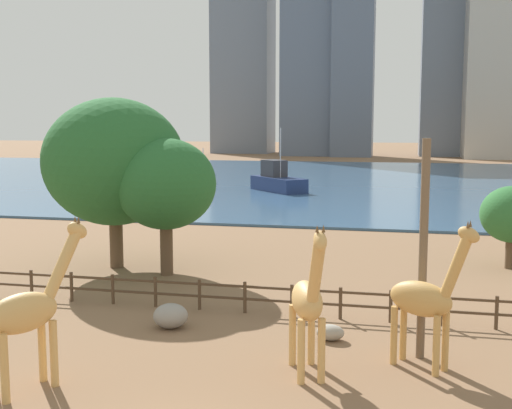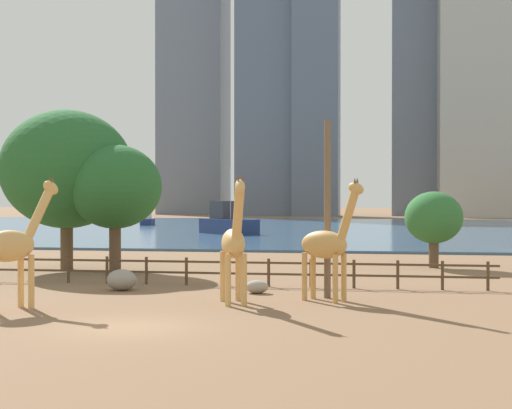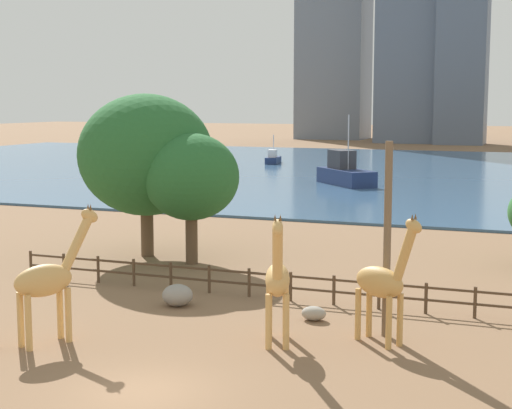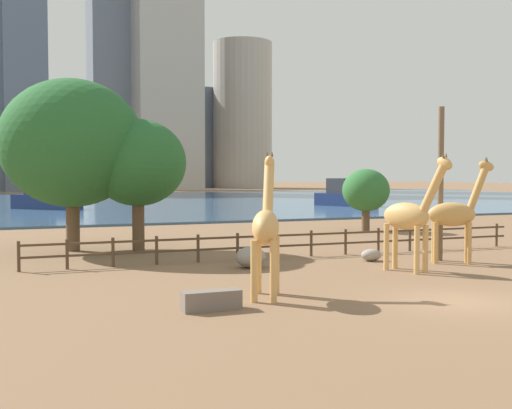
{
  "view_description": "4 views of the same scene",
  "coord_description": "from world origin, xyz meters",
  "px_view_note": "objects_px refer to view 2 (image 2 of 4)",
  "views": [
    {
      "loc": [
        4.97,
        -13.01,
        7.7
      ],
      "look_at": [
        -3.24,
        22.93,
        3.14
      ],
      "focal_mm": 45.0,
      "sensor_mm": 36.0,
      "label": 1
    },
    {
      "loc": [
        8.18,
        -23.84,
        4.15
      ],
      "look_at": [
        1.1,
        18.03,
        3.75
      ],
      "focal_mm": 55.0,
      "sensor_mm": 36.0,
      "label": 2
    },
    {
      "loc": [
        11.37,
        -19.99,
        8.69
      ],
      "look_at": [
        -2.13,
        15.26,
        3.75
      ],
      "focal_mm": 55.0,
      "sensor_mm": 36.0,
      "label": 3
    },
    {
      "loc": [
        -13.72,
        -16.61,
        4.12
      ],
      "look_at": [
        -1.99,
        12.59,
        2.62
      ],
      "focal_mm": 45.0,
      "sensor_mm": 36.0,
      "label": 4
    }
  ],
  "objects_px": {
    "tree_right_tall": "(67,169)",
    "boat_sailboat": "(147,220)",
    "utility_pole": "(327,209)",
    "tree_center_broad": "(434,218)",
    "tree_left_large": "(115,187)",
    "giraffe_companion": "(327,244)",
    "boulder_near_fence": "(122,280)",
    "giraffe_young": "(13,246)",
    "boat_ferry": "(227,223)",
    "giraffe_tall": "(234,243)",
    "boulder_by_pole": "(257,287)"
  },
  "relations": [
    {
      "from": "giraffe_young",
      "to": "tree_right_tall",
      "type": "distance_m",
      "value": 16.69
    },
    {
      "from": "tree_center_broad",
      "to": "tree_right_tall",
      "type": "distance_m",
      "value": 21.56
    },
    {
      "from": "giraffe_young",
      "to": "tree_center_broad",
      "type": "distance_m",
      "value": 25.91
    },
    {
      "from": "giraffe_tall",
      "to": "tree_left_large",
      "type": "xyz_separation_m",
      "value": [
        -9.07,
        11.79,
        2.35
      ]
    },
    {
      "from": "boulder_by_pole",
      "to": "tree_center_broad",
      "type": "relative_size",
      "value": 0.22
    },
    {
      "from": "giraffe_companion",
      "to": "tree_right_tall",
      "type": "xyz_separation_m",
      "value": [
        -15.87,
        11.44,
        3.47
      ]
    },
    {
      "from": "tree_left_large",
      "to": "tree_center_broad",
      "type": "xyz_separation_m",
      "value": [
        17.6,
        5.55,
        -1.78
      ]
    },
    {
      "from": "giraffe_young",
      "to": "tree_left_large",
      "type": "xyz_separation_m",
      "value": [
        -1.33,
        14.61,
        2.34
      ]
    },
    {
      "from": "giraffe_companion",
      "to": "giraffe_young",
      "type": "distance_m",
      "value": 12.02
    },
    {
      "from": "tree_left_large",
      "to": "tree_center_broad",
      "type": "height_order",
      "value": "tree_left_large"
    },
    {
      "from": "boulder_near_fence",
      "to": "tree_right_tall",
      "type": "distance_m",
      "value": 12.56
    },
    {
      "from": "utility_pole",
      "to": "boulder_near_fence",
      "type": "relative_size",
      "value": 5.48
    },
    {
      "from": "utility_pole",
      "to": "tree_center_broad",
      "type": "height_order",
      "value": "utility_pole"
    },
    {
      "from": "giraffe_companion",
      "to": "boat_sailboat",
      "type": "xyz_separation_m",
      "value": [
        -31.26,
        75.55,
        -1.41
      ]
    },
    {
      "from": "giraffe_tall",
      "to": "utility_pole",
      "type": "xyz_separation_m",
      "value": [
        3.43,
        2.42,
        1.29
      ]
    },
    {
      "from": "giraffe_companion",
      "to": "boulder_near_fence",
      "type": "distance_m",
      "value": 9.71
    },
    {
      "from": "boat_sailboat",
      "to": "tree_center_broad",
      "type": "bearing_deg",
      "value": -158.33
    },
    {
      "from": "giraffe_young",
      "to": "boat_ferry",
      "type": "height_order",
      "value": "boat_ferry"
    },
    {
      "from": "boulder_near_fence",
      "to": "giraffe_young",
      "type": "bearing_deg",
      "value": -107.03
    },
    {
      "from": "giraffe_young",
      "to": "utility_pole",
      "type": "xyz_separation_m",
      "value": [
        11.17,
        5.23,
        1.28
      ]
    },
    {
      "from": "tree_left_large",
      "to": "tree_center_broad",
      "type": "relative_size",
      "value": 1.58
    },
    {
      "from": "giraffe_companion",
      "to": "tree_center_broad",
      "type": "distance_m",
      "value": 16.71
    },
    {
      "from": "tree_center_broad",
      "to": "tree_right_tall",
      "type": "relative_size",
      "value": 0.49
    },
    {
      "from": "tree_center_broad",
      "to": "utility_pole",
      "type": "bearing_deg",
      "value": -108.87
    },
    {
      "from": "boulder_by_pole",
      "to": "tree_center_broad",
      "type": "height_order",
      "value": "tree_center_broad"
    },
    {
      "from": "boulder_near_fence",
      "to": "tree_left_large",
      "type": "distance_m",
      "value": 9.83
    },
    {
      "from": "giraffe_companion",
      "to": "boulder_near_fence",
      "type": "xyz_separation_m",
      "value": [
        -9.3,
        2.13,
        -1.81
      ]
    },
    {
      "from": "giraffe_young",
      "to": "tree_right_tall",
      "type": "bearing_deg",
      "value": 43.34
    },
    {
      "from": "boat_sailboat",
      "to": "giraffe_companion",
      "type": "bearing_deg",
      "value": -167.17
    },
    {
      "from": "giraffe_young",
      "to": "boat_ferry",
      "type": "xyz_separation_m",
      "value": [
        -3.47,
        55.77,
        -0.96
      ]
    },
    {
      "from": "boulder_near_fence",
      "to": "tree_center_broad",
      "type": "xyz_separation_m",
      "value": [
        14.32,
        13.8,
        2.45
      ]
    },
    {
      "from": "boulder_near_fence",
      "to": "tree_right_tall",
      "type": "height_order",
      "value": "tree_right_tall"
    },
    {
      "from": "tree_right_tall",
      "to": "giraffe_companion",
      "type": "bearing_deg",
      "value": -35.78
    },
    {
      "from": "boulder_near_fence",
      "to": "giraffe_companion",
      "type": "bearing_deg",
      "value": -12.88
    },
    {
      "from": "utility_pole",
      "to": "tree_center_broad",
      "type": "distance_m",
      "value": 15.78
    },
    {
      "from": "utility_pole",
      "to": "giraffe_young",
      "type": "bearing_deg",
      "value": -154.9
    },
    {
      "from": "boulder_by_pole",
      "to": "boat_sailboat",
      "type": "bearing_deg",
      "value": 110.91
    },
    {
      "from": "boulder_near_fence",
      "to": "tree_center_broad",
      "type": "relative_size",
      "value": 0.3
    },
    {
      "from": "boat_sailboat",
      "to": "utility_pole",
      "type": "bearing_deg",
      "value": -166.95
    },
    {
      "from": "tree_center_broad",
      "to": "tree_right_tall",
      "type": "bearing_deg",
      "value": -167.89
    },
    {
      "from": "tree_right_tall",
      "to": "tree_center_broad",
      "type": "bearing_deg",
      "value": 12.11
    },
    {
      "from": "giraffe_tall",
      "to": "utility_pole",
      "type": "relative_size",
      "value": 0.68
    },
    {
      "from": "tree_right_tall",
      "to": "boat_sailboat",
      "type": "bearing_deg",
      "value": 103.49
    },
    {
      "from": "giraffe_tall",
      "to": "utility_pole",
      "type": "bearing_deg",
      "value": 105.88
    },
    {
      "from": "giraffe_tall",
      "to": "boat_sailboat",
      "type": "height_order",
      "value": "giraffe_tall"
    },
    {
      "from": "tree_left_large",
      "to": "boat_sailboat",
      "type": "distance_m",
      "value": 67.9
    },
    {
      "from": "tree_center_broad",
      "to": "tree_right_tall",
      "type": "height_order",
      "value": "tree_right_tall"
    },
    {
      "from": "tree_right_tall",
      "to": "boat_ferry",
      "type": "distance_m",
      "value": 40.35
    },
    {
      "from": "tree_left_large",
      "to": "giraffe_young",
      "type": "bearing_deg",
      "value": -84.8
    },
    {
      "from": "boulder_near_fence",
      "to": "boulder_by_pole",
      "type": "relative_size",
      "value": 1.32
    }
  ]
}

